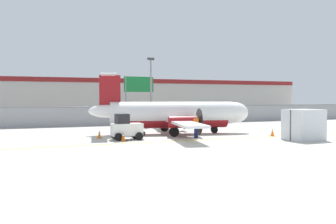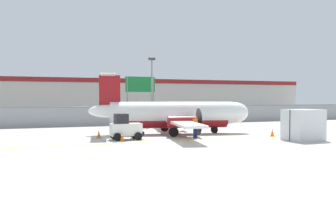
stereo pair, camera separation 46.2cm
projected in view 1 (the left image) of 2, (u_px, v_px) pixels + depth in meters
The scene contains 20 objects.
ground_plane at pixel (180, 141), 26.22m from camera, with size 140.00×140.00×0.01m.
perimeter_fence at pixel (121, 115), 41.00m from camera, with size 98.00×0.10×2.10m.
parking_lot_strip at pixel (99, 119), 51.69m from camera, with size 98.00×17.00×0.12m.
background_building at pixel (79, 96), 68.69m from camera, with size 91.00×8.10×6.50m.
commuter_airplane at pixel (175, 115), 31.25m from camera, with size 13.51×15.99×4.92m.
baggage_tug at pixel (126, 128), 26.97m from camera, with size 2.35×1.42×1.88m.
ground_crew_worker at pixel (196, 125), 28.02m from camera, with size 0.54×0.44×1.70m.
cargo_container at pixel (304, 125), 26.75m from camera, with size 2.48×2.09×2.20m.
traffic_cone_near_left at pixel (273, 132), 29.46m from camera, with size 0.36×0.36×0.64m.
traffic_cone_near_right at pixel (123, 137), 26.07m from camera, with size 0.36×0.36×0.64m.
traffic_cone_far_left at pixel (99, 134), 27.88m from camera, with size 0.36×0.36×0.64m.
traffic_cone_far_right at pixel (128, 129), 32.30m from camera, with size 0.36×0.36×0.64m.
parked_car_1 at pixel (32, 114), 49.47m from camera, with size 4.38×2.41×1.58m.
parked_car_2 at pixel (55, 114), 50.05m from camera, with size 4.22×2.04×1.58m.
parked_car_3 at pixel (101, 112), 55.93m from camera, with size 4.39×2.44×1.58m.
parked_car_4 at pixel (136, 112), 54.59m from camera, with size 4.25×2.11×1.58m.
parked_car_5 at pixel (182, 113), 50.28m from camera, with size 4.23×2.06×1.58m.
parked_car_6 at pixel (182, 110), 63.36m from camera, with size 4.35×2.33×1.58m.
apron_light_pole at pixel (151, 86), 39.81m from camera, with size 0.70×0.30×7.27m.
highway_sign at pixel (139, 88), 44.04m from camera, with size 3.60×0.14×5.50m.
Camera 1 is at (-10.57, -21.90, 3.06)m, focal length 40.00 mm.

